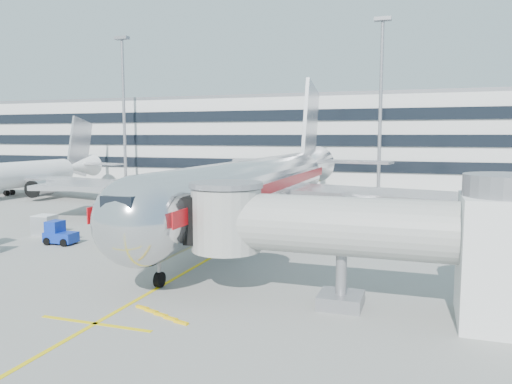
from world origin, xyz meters
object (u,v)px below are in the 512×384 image
(cargo_container_right, at_px, (45,225))
(ramp_worker, at_px, (138,241))
(baggage_tug, at_px, (59,234))
(main_jet, at_px, (264,184))
(belt_loader, at_px, (134,237))

(cargo_container_right, relative_size, ramp_worker, 0.96)
(baggage_tug, relative_size, ramp_worker, 1.34)
(main_jet, xyz_separation_m, baggage_tug, (-13.51, -12.07, -3.41))
(main_jet, relative_size, ramp_worker, 26.83)
(ramp_worker, bearing_deg, cargo_container_right, 126.12)
(main_jet, distance_m, ramp_worker, 14.53)
(main_jet, relative_size, cargo_container_right, 27.99)
(main_jet, height_order, belt_loader, main_jet)
(belt_loader, relative_size, baggage_tug, 1.77)
(belt_loader, height_order, baggage_tug, belt_loader)
(main_jet, height_order, baggage_tug, main_jet)
(main_jet, xyz_separation_m, cargo_container_right, (-17.35, -9.37, -3.34))
(belt_loader, distance_m, ramp_worker, 3.55)
(belt_loader, bearing_deg, ramp_worker, -53.05)
(belt_loader, bearing_deg, baggage_tug, -161.76)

